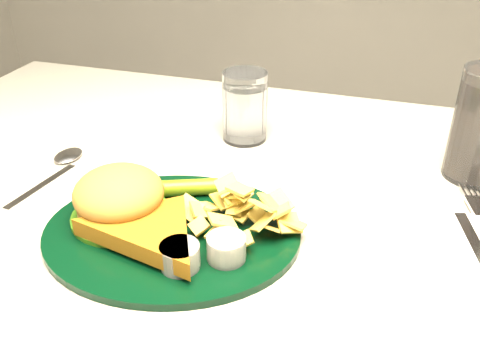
{
  "coord_description": "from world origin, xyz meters",
  "views": [
    {
      "loc": [
        0.16,
        -0.53,
        1.11
      ],
      "look_at": [
        -0.0,
        -0.03,
        0.8
      ],
      "focal_mm": 40.0,
      "sensor_mm": 36.0,
      "label": 1
    }
  ],
  "objects": [
    {
      "name": "water_glass",
      "position": [
        -0.06,
        0.18,
        0.8
      ],
      "size": [
        0.09,
        0.09,
        0.11
      ],
      "primitive_type": "cylinder",
      "rotation": [
        0.0,
        0.0,
        -0.36
      ],
      "color": "white",
      "rests_on": "table"
    },
    {
      "name": "fork_napkin",
      "position": [
        0.27,
        -0.01,
        0.76
      ],
      "size": [
        0.19,
        0.22,
        0.01
      ],
      "primitive_type": null,
      "rotation": [
        0.0,
        0.0,
        0.24
      ],
      "color": "silver",
      "rests_on": "table"
    },
    {
      "name": "dinner_plate",
      "position": [
        -0.06,
        -0.09,
        0.78
      ],
      "size": [
        0.34,
        0.3,
        0.07
      ],
      "primitive_type": null,
      "rotation": [
        0.0,
        0.0,
        0.22
      ],
      "color": "black",
      "rests_on": "table"
    },
    {
      "name": "spoon",
      "position": [
        -0.27,
        -0.04,
        0.76
      ],
      "size": [
        0.07,
        0.17,
        0.01
      ],
      "primitive_type": null,
      "rotation": [
        0.0,
        0.0,
        -0.14
      ],
      "color": "silver",
      "rests_on": "table"
    }
  ]
}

